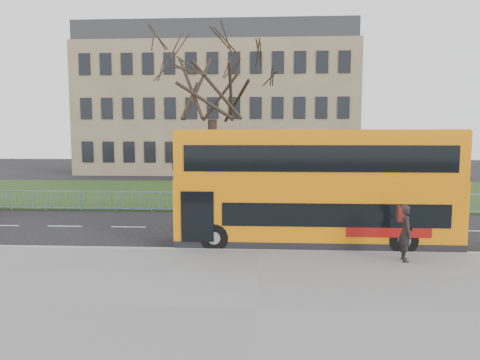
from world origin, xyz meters
The scene contains 9 objects.
ground centered at (0.00, 0.00, 0.00)m, with size 120.00×120.00×0.00m, color black.
pavement centered at (0.00, -6.75, 0.06)m, with size 80.00×10.50×0.12m, color slate.
kerb centered at (0.00, -1.55, 0.07)m, with size 80.00×0.20×0.14m, color gray.
grass_verge centered at (0.00, 14.30, 0.04)m, with size 80.00×15.40×0.08m, color #1F3312.
guard_railing centered at (0.00, 6.60, 0.55)m, with size 40.00×0.12×1.10m, color #6E8CC5, non-canonical shape.
bare_tree centered at (-3.00, 10.00, 6.12)m, with size 8.45×8.45×12.08m, color black, non-canonical shape.
civic_building centered at (-5.00, 35.00, 7.00)m, with size 30.00×15.00×14.00m, color #7A644D.
yellow_bus centered at (2.08, -0.33, 2.31)m, with size 10.30×2.54×4.31m.
pedestrian centered at (4.73, -2.67, 1.04)m, with size 0.67×0.44×1.84m, color black.
Camera 1 is at (0.13, -16.44, 4.14)m, focal length 32.00 mm.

